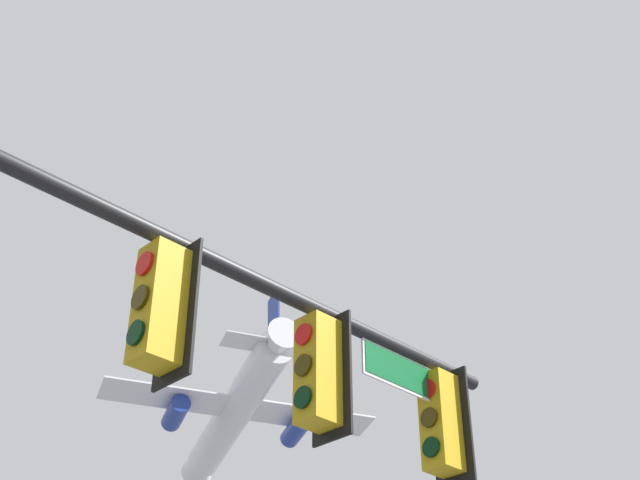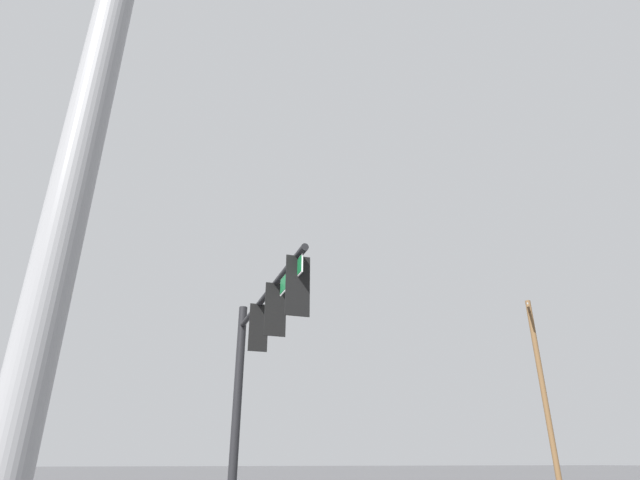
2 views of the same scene
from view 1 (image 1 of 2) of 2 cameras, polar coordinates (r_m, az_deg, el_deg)
signal_pole_near at (r=7.42m, az=-10.01°, el=-8.68°), size 6.92×0.62×6.28m
airplane at (r=98.51m, az=-5.47°, el=-10.92°), size 29.17×31.72×11.85m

